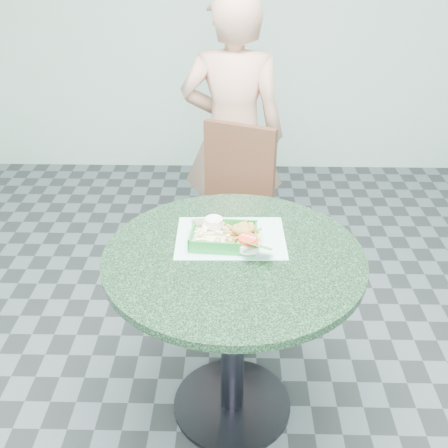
{
  "coord_description": "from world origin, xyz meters",
  "views": [
    {
      "loc": [
        0.0,
        -1.53,
        1.78
      ],
      "look_at": [
        -0.04,
        0.1,
        0.83
      ],
      "focal_mm": 42.0,
      "sensor_mm": 36.0,
      "label": 1
    }
  ],
  "objects_px": {
    "food_basket": "(224,244)",
    "sauce_ramekin": "(213,227)",
    "diner_person": "(233,134)",
    "cafe_table": "(233,296)",
    "crab_sandwich": "(243,236)",
    "dining_chair": "(239,206)"
  },
  "relations": [
    {
      "from": "crab_sandwich",
      "to": "sauce_ramekin",
      "type": "xyz_separation_m",
      "value": [
        -0.11,
        0.05,
        0.0
      ]
    },
    {
      "from": "cafe_table",
      "to": "crab_sandwich",
      "type": "bearing_deg",
      "value": 65.64
    },
    {
      "from": "crab_sandwich",
      "to": "sauce_ramekin",
      "type": "relative_size",
      "value": 1.86
    },
    {
      "from": "diner_person",
      "to": "sauce_ramekin",
      "type": "height_order",
      "value": "diner_person"
    },
    {
      "from": "diner_person",
      "to": "food_basket",
      "type": "distance_m",
      "value": 1.09
    },
    {
      "from": "diner_person",
      "to": "sauce_ramekin",
      "type": "relative_size",
      "value": 23.89
    },
    {
      "from": "cafe_table",
      "to": "sauce_ramekin",
      "type": "height_order",
      "value": "sauce_ramekin"
    },
    {
      "from": "cafe_table",
      "to": "sauce_ramekin",
      "type": "relative_size",
      "value": 14.1
    },
    {
      "from": "cafe_table",
      "to": "diner_person",
      "type": "xyz_separation_m",
      "value": [
        -0.01,
        1.16,
        0.2
      ]
    },
    {
      "from": "food_basket",
      "to": "crab_sandwich",
      "type": "distance_m",
      "value": 0.08
    },
    {
      "from": "dining_chair",
      "to": "food_basket",
      "type": "height_order",
      "value": "dining_chair"
    },
    {
      "from": "cafe_table",
      "to": "crab_sandwich",
      "type": "relative_size",
      "value": 7.57
    },
    {
      "from": "diner_person",
      "to": "food_basket",
      "type": "bearing_deg",
      "value": 92.95
    },
    {
      "from": "dining_chair",
      "to": "diner_person",
      "type": "xyz_separation_m",
      "value": [
        -0.04,
        0.36,
        0.25
      ]
    },
    {
      "from": "sauce_ramekin",
      "to": "cafe_table",
      "type": "bearing_deg",
      "value": -58.04
    },
    {
      "from": "sauce_ramekin",
      "to": "dining_chair",
      "type": "bearing_deg",
      "value": 81.37
    },
    {
      "from": "dining_chair",
      "to": "crab_sandwich",
      "type": "relative_size",
      "value": 7.62
    },
    {
      "from": "diner_person",
      "to": "crab_sandwich",
      "type": "distance_m",
      "value": 1.08
    },
    {
      "from": "diner_person",
      "to": "sauce_ramekin",
      "type": "distance_m",
      "value": 1.03
    },
    {
      "from": "dining_chair",
      "to": "sauce_ramekin",
      "type": "bearing_deg",
      "value": -76.17
    },
    {
      "from": "cafe_table",
      "to": "crab_sandwich",
      "type": "distance_m",
      "value": 0.23
    },
    {
      "from": "food_basket",
      "to": "sauce_ramekin",
      "type": "distance_m",
      "value": 0.08
    }
  ]
}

